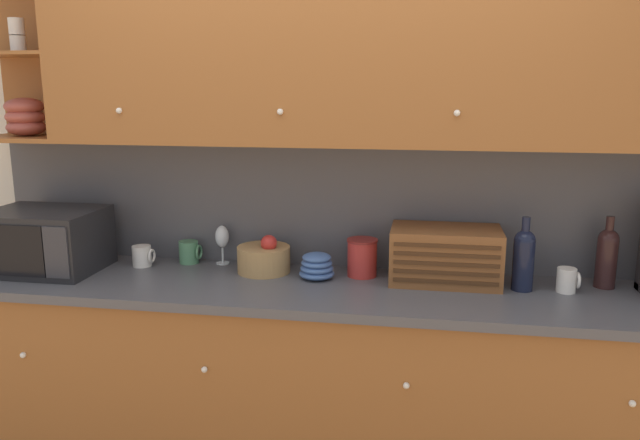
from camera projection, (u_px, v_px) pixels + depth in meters
ground_plane at (327, 436)px, 3.22m from camera, size 24.00×24.00×0.00m
wall_back at (329, 187)px, 2.97m from camera, size 5.68×0.06×2.60m
counter_unit at (316, 381)px, 2.82m from camera, size 3.30×0.65×0.92m
backsplash_panel at (328, 205)px, 2.96m from camera, size 3.28×0.01×0.60m
upper_cabinets at (361, 48)px, 2.63m from camera, size 3.28×0.34×0.83m
microwave at (45, 240)px, 2.91m from camera, size 0.51×0.40×0.29m
mug at (142, 256)px, 2.99m from camera, size 0.10×0.09×0.10m
mug_patterned_third at (189, 252)px, 3.04m from camera, size 0.11×0.09×0.11m
wine_glass at (222, 238)px, 3.02m from camera, size 0.07×0.07×0.19m
fruit_basket at (264, 258)px, 2.89m from camera, size 0.25×0.25×0.18m
bowl_stack_on_counter at (317, 266)px, 2.80m from camera, size 0.16×0.16×0.12m
storage_canister at (362, 257)px, 2.83m from camera, size 0.14×0.14×0.17m
bread_box at (445, 255)px, 2.74m from camera, size 0.48×0.29×0.24m
wine_bottle at (524, 257)px, 2.62m from camera, size 0.09×0.09×0.32m
mug_blue_second at (567, 280)px, 2.61m from camera, size 0.09×0.08×0.10m
second_wine_bottle at (607, 255)px, 2.66m from camera, size 0.09×0.09×0.31m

